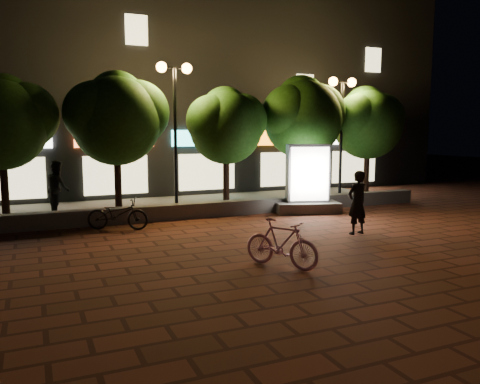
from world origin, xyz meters
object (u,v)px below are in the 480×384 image
street_lamp_right (342,107)px  scooter_pink (281,243)px  street_lamp_left (175,99)px  scooter_parked (118,214)px  tree_left (117,115)px  tree_far_right (368,120)px  ad_kiosk (308,185)px  tree_far_left (2,119)px  pedestrian (58,188)px  tree_mid (227,123)px  tree_right (303,114)px  rider (357,203)px

street_lamp_right → scooter_pink: size_ratio=2.86×
street_lamp_left → scooter_parked: street_lamp_left is taller
street_lamp_left → scooter_pink: (0.13, -7.60, -3.50)m
tree_left → tree_far_right: (10.50, -0.00, -0.08)m
tree_far_right → ad_kiosk: tree_far_right is taller
tree_far_left → street_lamp_left: (5.45, -0.26, 0.74)m
street_lamp_right → pedestrian: size_ratio=2.69×
tree_far_right → pedestrian: 12.70m
tree_left → scooter_pink: size_ratio=2.81×
tree_left → scooter_pink: 8.64m
tree_mid → tree_right: 3.32m
tree_far_right → scooter_pink: tree_far_right is taller
tree_mid → tree_right: (3.31, 0.00, 0.35)m
tree_mid → street_lamp_left: size_ratio=0.87×
scooter_pink → pedestrian: bearing=83.3°
scooter_parked → tree_mid: bearing=-36.3°
tree_mid → street_lamp_right: 5.00m
tree_left → tree_mid: (4.00, -0.00, -0.23)m
ad_kiosk → pedestrian: bearing=162.7°
scooter_pink → pedestrian: pedestrian is taller
tree_mid → tree_right: bearing=0.0°
rider → tree_mid: bearing=-82.6°
tree_mid → tree_far_right: (6.50, 0.00, 0.15)m
street_lamp_left → scooter_parked: 4.83m
rider → scooter_parked: (-6.12, 3.30, -0.43)m
tree_far_left → scooter_pink: size_ratio=2.66×
scooter_parked → pedestrian: 3.37m
ad_kiosk → scooter_parked: ad_kiosk is taller
tree_far_left → ad_kiosk: bearing=-11.9°
rider → tree_right: bearing=-114.6°
street_lamp_left → ad_kiosk: bearing=-22.6°
tree_right → rider: 6.57m
tree_left → scooter_parked: size_ratio=2.70×
tree_left → street_lamp_left: (1.95, -0.26, 0.58)m
tree_far_right → scooter_parked: tree_far_right is taller
tree_left → street_lamp_left: street_lamp_left is taller
tree_right → tree_far_right: tree_right is taller
street_lamp_left → ad_kiosk: (4.33, -1.80, -3.04)m
tree_far_right → street_lamp_right: 1.66m
street_lamp_left → tree_far_right: bearing=1.8°
tree_far_right → street_lamp_left: bearing=-178.2°
tree_far_right → street_lamp_left: (-8.55, -0.26, 0.66)m
ad_kiosk → pedestrian: (-8.25, 2.57, 0.02)m
tree_left → rider: size_ratio=2.71×
street_lamp_right → tree_left: bearing=178.3°
street_lamp_right → scooter_parked: 10.27m
street_lamp_left → pedestrian: (-3.91, 0.77, -3.02)m
tree_left → tree_right: bearing=0.0°
ad_kiosk → pedestrian: size_ratio=1.34×
tree_far_left → street_lamp_left: bearing=-2.8°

